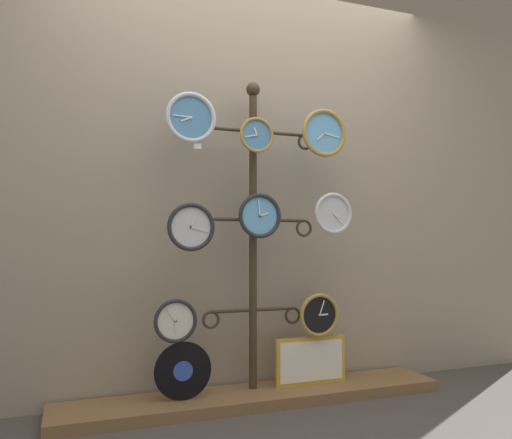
% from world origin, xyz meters
% --- Properties ---
extents(ground_plane, '(12.00, 12.00, 0.00)m').
position_xyz_m(ground_plane, '(0.00, 0.00, 0.00)').
color(ground_plane, '#47423D').
extents(shop_wall, '(4.40, 0.04, 2.80)m').
position_xyz_m(shop_wall, '(0.00, 0.57, 1.40)').
color(shop_wall, gray).
rests_on(shop_wall, ground_plane).
extents(low_shelf, '(2.20, 0.36, 0.06)m').
position_xyz_m(low_shelf, '(0.00, 0.35, 0.03)').
color(low_shelf, brown).
rests_on(low_shelf, ground_plane).
extents(display_stand, '(0.77, 0.38, 1.83)m').
position_xyz_m(display_stand, '(0.00, 0.41, 0.67)').
color(display_stand, '#382D1E').
rests_on(display_stand, ground_plane).
extents(clock_top_left, '(0.28, 0.04, 0.28)m').
position_xyz_m(clock_top_left, '(-0.39, 0.32, 1.57)').
color(clock_top_left, '#4C84B2').
extents(clock_top_center, '(0.20, 0.04, 0.20)m').
position_xyz_m(clock_top_center, '(-0.02, 0.30, 1.49)').
color(clock_top_center, '#4C84B2').
extents(clock_top_right, '(0.29, 0.04, 0.29)m').
position_xyz_m(clock_top_right, '(0.41, 0.30, 1.54)').
color(clock_top_right, '#60A8DB').
extents(clock_middle_left, '(0.26, 0.04, 0.26)m').
position_xyz_m(clock_middle_left, '(-0.39, 0.32, 0.97)').
color(clock_middle_left, silver).
extents(clock_middle_center, '(0.26, 0.04, 0.26)m').
position_xyz_m(clock_middle_center, '(0.01, 0.33, 1.04)').
color(clock_middle_center, '#60A8DB').
extents(clock_middle_right, '(0.25, 0.04, 0.25)m').
position_xyz_m(clock_middle_right, '(0.46, 0.30, 1.06)').
color(clock_middle_right, silver).
extents(clock_bottom_left, '(0.23, 0.04, 0.23)m').
position_xyz_m(clock_bottom_left, '(-0.47, 0.32, 0.48)').
color(clock_bottom_left, silver).
extents(clock_bottom_right, '(0.25, 0.04, 0.25)m').
position_xyz_m(clock_bottom_right, '(0.38, 0.33, 0.47)').
color(clock_bottom_right, black).
extents(vinyl_record, '(0.31, 0.01, 0.31)m').
position_xyz_m(vinyl_record, '(-0.42, 0.33, 0.21)').
color(vinyl_record, black).
rests_on(vinyl_record, low_shelf).
extents(picture_frame, '(0.44, 0.02, 0.28)m').
position_xyz_m(picture_frame, '(0.34, 0.36, 0.20)').
color(picture_frame, gold).
rests_on(picture_frame, low_shelf).
extents(price_tag_upper, '(0.04, 0.00, 0.03)m').
position_xyz_m(price_tag_upper, '(-0.35, 0.32, 1.41)').
color(price_tag_upper, white).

